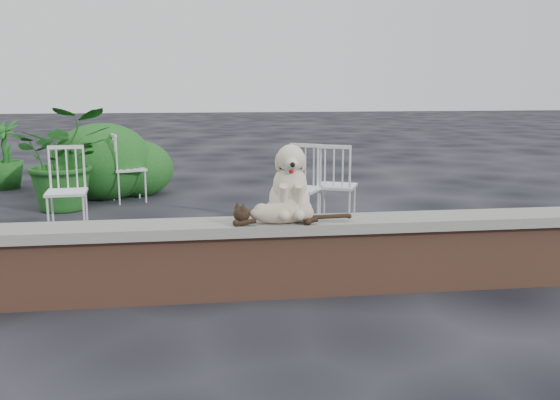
{
  "coord_description": "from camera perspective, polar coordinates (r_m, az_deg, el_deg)",
  "views": [
    {
      "loc": [
        -0.17,
        -4.48,
        1.61
      ],
      "look_at": [
        0.48,
        0.2,
        0.7
      ],
      "focal_mm": 39.13,
      "sensor_mm": 36.0,
      "label": 1
    }
  ],
  "objects": [
    {
      "name": "ground",
      "position": [
        4.77,
        -5.48,
        -8.9
      ],
      "size": [
        60.0,
        60.0,
        0.0
      ],
      "primitive_type": "plane",
      "color": "black",
      "rests_on": "ground"
    },
    {
      "name": "chair_c",
      "position": [
        6.99,
        5.32,
        1.46
      ],
      "size": [
        0.74,
        0.74,
        0.94
      ],
      "primitive_type": null,
      "rotation": [
        0.0,
        0.0,
        2.73
      ],
      "color": "white",
      "rests_on": "ground"
    },
    {
      "name": "brick_wall",
      "position": [
        4.69,
        -5.54,
        -6.02
      ],
      "size": [
        6.0,
        0.3,
        0.5
      ],
      "primitive_type": "cube",
      "color": "brown",
      "rests_on": "ground"
    },
    {
      "name": "chair_d",
      "position": [
        6.76,
        1.8,
        1.17
      ],
      "size": [
        0.77,
        0.77,
        0.94
      ],
      "primitive_type": null,
      "rotation": [
        0.0,
        0.0,
        -0.55
      ],
      "color": "white",
      "rests_on": "ground"
    },
    {
      "name": "cat",
      "position": [
        4.53,
        0.14,
        -1.09
      ],
      "size": [
        1.07,
        0.32,
        0.18
      ],
      "primitive_type": null,
      "rotation": [
        0.0,
        0.0,
        -0.06
      ],
      "color": "tan",
      "rests_on": "capstone"
    },
    {
      "name": "capstone",
      "position": [
        4.61,
        -5.61,
        -2.57
      ],
      "size": [
        6.2,
        0.4,
        0.08
      ],
      "primitive_type": "cube",
      "color": "slate",
      "rests_on": "brick_wall"
    },
    {
      "name": "shrubbery",
      "position": [
        8.95,
        -18.32,
        2.83
      ],
      "size": [
        3.93,
        2.08,
        1.12
      ],
      "color": "#175119",
      "rests_on": "ground"
    },
    {
      "name": "potted_plant_b",
      "position": [
        10.3,
        -24.42,
        3.87
      ],
      "size": [
        0.83,
        0.83,
        1.05
      ],
      "primitive_type": "imported",
      "rotation": [
        0.0,
        0.0,
        -0.77
      ],
      "color": "#175119",
      "rests_on": "ground"
    },
    {
      "name": "dog",
      "position": [
        4.65,
        0.86,
        1.83
      ],
      "size": [
        0.42,
        0.54,
        0.6
      ],
      "primitive_type": null,
      "rotation": [
        0.0,
        0.0,
        -0.06
      ],
      "color": "beige",
      "rests_on": "capstone"
    },
    {
      "name": "chair_e",
      "position": [
        8.61,
        -13.99,
        2.95
      ],
      "size": [
        0.71,
        0.71,
        0.94
      ],
      "primitive_type": null,
      "rotation": [
        0.0,
        0.0,
        1.9
      ],
      "color": "white",
      "rests_on": "ground"
    },
    {
      "name": "potted_plant_a",
      "position": [
        8.28,
        -19.52,
        3.68
      ],
      "size": [
        1.4,
        1.28,
        1.32
      ],
      "primitive_type": "imported",
      "rotation": [
        0.0,
        0.0,
        0.24
      ],
      "color": "#175119",
      "rests_on": "ground"
    },
    {
      "name": "chair_b",
      "position": [
        6.95,
        -19.34,
        0.84
      ],
      "size": [
        0.61,
        0.61,
        0.94
      ],
      "primitive_type": null,
      "rotation": [
        0.0,
        0.0,
        0.1
      ],
      "color": "white",
      "rests_on": "ground"
    }
  ]
}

